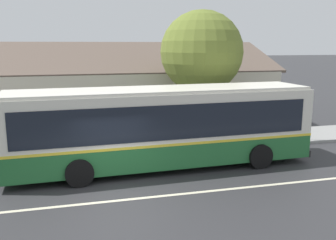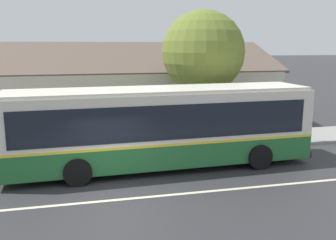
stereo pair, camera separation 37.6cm
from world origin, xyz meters
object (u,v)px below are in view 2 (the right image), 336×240
transit_bus (161,125)px  street_tree_primary (203,52)px  bus_stop_sign (295,112)px  bench_down_street (74,142)px

transit_bus → street_tree_primary: size_ratio=1.85×
street_tree_primary → bus_stop_sign: size_ratio=2.76×
bus_stop_sign → bench_down_street: bearing=176.2°
transit_bus → bus_stop_sign: size_ratio=5.11×
bench_down_street → street_tree_primary: (6.50, 1.18, 3.96)m
bench_down_street → bus_stop_sign: 10.78m
transit_bus → bus_stop_sign: (7.23, 2.09, -0.09)m
transit_bus → street_tree_primary: (3.03, 3.98, 2.79)m
bench_down_street → street_tree_primary: size_ratio=0.24×
bus_stop_sign → transit_bus: bearing=-163.9°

